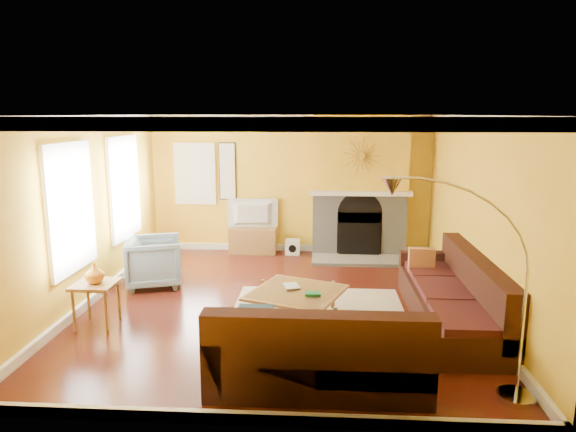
# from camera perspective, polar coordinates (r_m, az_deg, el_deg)

# --- Properties ---
(floor) EXTENTS (5.50, 6.00, 0.02)m
(floor) POSITION_cam_1_polar(r_m,az_deg,el_deg) (7.59, -1.04, -9.78)
(floor) COLOR #5B1F13
(floor) RESTS_ON ground
(ceiling) EXTENTS (5.50, 6.00, 0.02)m
(ceiling) POSITION_cam_1_polar(r_m,az_deg,el_deg) (7.09, -1.12, 11.21)
(ceiling) COLOR white
(ceiling) RESTS_ON ground
(wall_back) EXTENTS (5.50, 0.02, 2.70)m
(wall_back) POSITION_cam_1_polar(r_m,az_deg,el_deg) (10.18, 0.28, 3.56)
(wall_back) COLOR yellow
(wall_back) RESTS_ON ground
(wall_front) EXTENTS (5.50, 0.02, 2.70)m
(wall_front) POSITION_cam_1_polar(r_m,az_deg,el_deg) (4.32, -4.32, -7.26)
(wall_front) COLOR yellow
(wall_front) RESTS_ON ground
(wall_left) EXTENTS (0.02, 6.00, 2.70)m
(wall_left) POSITION_cam_1_polar(r_m,az_deg,el_deg) (7.93, -21.38, 0.56)
(wall_left) COLOR yellow
(wall_left) RESTS_ON ground
(wall_right) EXTENTS (0.02, 6.00, 2.70)m
(wall_right) POSITION_cam_1_polar(r_m,az_deg,el_deg) (7.52, 20.38, 0.08)
(wall_right) COLOR yellow
(wall_right) RESTS_ON ground
(baseboard) EXTENTS (5.50, 6.00, 0.12)m
(baseboard) POSITION_cam_1_polar(r_m,az_deg,el_deg) (7.57, -1.05, -9.29)
(baseboard) COLOR white
(baseboard) RESTS_ON floor
(crown_molding) EXTENTS (5.50, 6.00, 0.12)m
(crown_molding) POSITION_cam_1_polar(r_m,az_deg,el_deg) (7.09, -1.12, 10.64)
(crown_molding) COLOR white
(crown_molding) RESTS_ON ceiling
(window_left_near) EXTENTS (0.06, 1.22, 1.72)m
(window_left_near) POSITION_cam_1_polar(r_m,az_deg,el_deg) (9.07, -17.81, 3.02)
(window_left_near) COLOR white
(window_left_near) RESTS_ON wall_left
(window_left_far) EXTENTS (0.06, 1.22, 1.72)m
(window_left_far) POSITION_cam_1_polar(r_m,az_deg,el_deg) (7.36, -23.12, 0.83)
(window_left_far) COLOR white
(window_left_far) RESTS_ON wall_left
(window_back) EXTENTS (0.82, 0.06, 1.22)m
(window_back) POSITION_cam_1_polar(r_m,az_deg,el_deg) (10.39, -10.29, 4.65)
(window_back) COLOR white
(window_back) RESTS_ON wall_back
(wall_art) EXTENTS (0.34, 0.04, 1.14)m
(wall_art) POSITION_cam_1_polar(r_m,az_deg,el_deg) (10.26, -6.75, 4.95)
(wall_art) COLOR white
(wall_art) RESTS_ON wall_back
(fireplace) EXTENTS (1.80, 0.40, 2.70)m
(fireplace) POSITION_cam_1_polar(r_m,az_deg,el_deg) (9.99, 7.98, 3.30)
(fireplace) COLOR gray
(fireplace) RESTS_ON floor
(mantel) EXTENTS (1.92, 0.22, 0.08)m
(mantel) POSITION_cam_1_polar(r_m,az_deg,el_deg) (9.77, 8.07, 2.52)
(mantel) COLOR white
(mantel) RESTS_ON fireplace
(hearth) EXTENTS (1.80, 0.70, 0.06)m
(hearth) POSITION_cam_1_polar(r_m,az_deg,el_deg) (9.72, 8.01, -4.88)
(hearth) COLOR gray
(hearth) RESTS_ON floor
(sunburst) EXTENTS (0.70, 0.04, 0.70)m
(sunburst) POSITION_cam_1_polar(r_m,az_deg,el_deg) (9.69, 8.18, 6.62)
(sunburst) COLOR olive
(sunburst) RESTS_ON fireplace
(rug) EXTENTS (2.40, 1.80, 0.02)m
(rug) POSITION_cam_1_polar(r_m,az_deg,el_deg) (7.37, 3.39, -10.34)
(rug) COLOR beige
(rug) RESTS_ON floor
(sectional_sofa) EXTENTS (3.27, 3.57, 0.90)m
(sectional_sofa) POSITION_cam_1_polar(r_m,az_deg,el_deg) (6.58, 8.14, -9.02)
(sectional_sofa) COLOR #351811
(sectional_sofa) RESTS_ON floor
(coffee_table) EXTENTS (1.43, 1.43, 0.44)m
(coffee_table) POSITION_cam_1_polar(r_m,az_deg,el_deg) (6.89, 0.93, -10.00)
(coffee_table) COLOR white
(coffee_table) RESTS_ON floor
(media_console) EXTENTS (0.91, 0.41, 0.50)m
(media_console) POSITION_cam_1_polar(r_m,az_deg,el_deg) (10.22, -3.92, -2.71)
(media_console) COLOR olive
(media_console) RESTS_ON floor
(tv) EXTENTS (1.00, 0.20, 0.57)m
(tv) POSITION_cam_1_polar(r_m,az_deg,el_deg) (10.11, -3.96, 0.25)
(tv) COLOR black
(tv) RESTS_ON media_console
(subwoofer) EXTENTS (0.28, 0.28, 0.28)m
(subwoofer) POSITION_cam_1_polar(r_m,az_deg,el_deg) (10.14, 0.53, -3.44)
(subwoofer) COLOR white
(subwoofer) RESTS_ON floor
(armchair) EXTENTS (1.08, 1.07, 0.79)m
(armchair) POSITION_cam_1_polar(r_m,az_deg,el_deg) (8.52, -14.67, -4.92)
(armchair) COLOR gray
(armchair) RESTS_ON floor
(side_table) EXTENTS (0.53, 0.53, 0.58)m
(side_table) POSITION_cam_1_polar(r_m,az_deg,el_deg) (7.21, -20.47, -9.16)
(side_table) COLOR olive
(side_table) RESTS_ON floor
(vase) EXTENTS (0.31, 0.31, 0.26)m
(vase) POSITION_cam_1_polar(r_m,az_deg,el_deg) (7.08, -20.71, -5.95)
(vase) COLOR orange
(vase) RESTS_ON side_table
(book) EXTENTS (0.27, 0.31, 0.03)m
(book) POSITION_cam_1_polar(r_m,az_deg,el_deg) (6.93, -0.41, -7.85)
(book) COLOR white
(book) RESTS_ON coffee_table
(arc_lamp) EXTENTS (1.37, 0.36, 2.15)m
(arc_lamp) POSITION_cam_1_polar(r_m,az_deg,el_deg) (5.11, 18.75, -8.11)
(arc_lamp) COLOR silver
(arc_lamp) RESTS_ON floor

